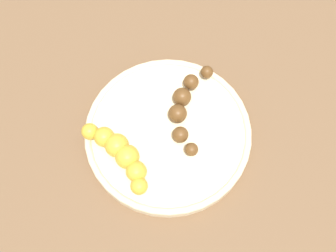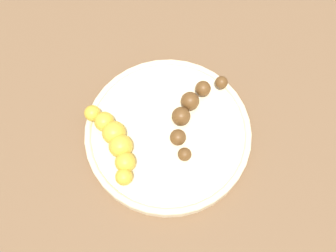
{
  "view_description": "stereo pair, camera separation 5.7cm",
  "coord_description": "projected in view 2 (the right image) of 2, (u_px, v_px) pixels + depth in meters",
  "views": [
    {
      "loc": [
        -0.12,
        0.19,
        0.56
      ],
      "look_at": [
        0.0,
        0.0,
        0.04
      ],
      "focal_mm": 41.53,
      "sensor_mm": 36.0,
      "label": 1
    },
    {
      "loc": [
        -0.16,
        0.15,
        0.56
      ],
      "look_at": [
        0.0,
        0.0,
        0.04
      ],
      "focal_mm": 41.53,
      "sensor_mm": 36.0,
      "label": 2
    }
  ],
  "objects": [
    {
      "name": "banana_overripe",
      "position": [
        191.0,
        111.0,
        0.58
      ],
      "size": [
        0.08,
        0.14,
        0.03
      ],
      "rotation": [
        0.0,
        0.0,
        0.39
      ],
      "color": "#593819",
      "rests_on": "fruit_bowl"
    },
    {
      "name": "ground_plane",
      "position": [
        168.0,
        136.0,
        0.6
      ],
      "size": [
        2.4,
        2.4,
        0.0
      ],
      "primitive_type": "plane",
      "color": "brown"
    },
    {
      "name": "banana_spotted",
      "position": [
        115.0,
        141.0,
        0.56
      ],
      "size": [
        0.13,
        0.06,
        0.04
      ],
      "rotation": [
        0.0,
        0.0,
        4.46
      ],
      "color": "gold",
      "rests_on": "fruit_bowl"
    },
    {
      "name": "fruit_bowl",
      "position": [
        168.0,
        133.0,
        0.59
      ],
      "size": [
        0.25,
        0.25,
        0.02
      ],
      "color": "beige",
      "rests_on": "ground_plane"
    }
  ]
}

